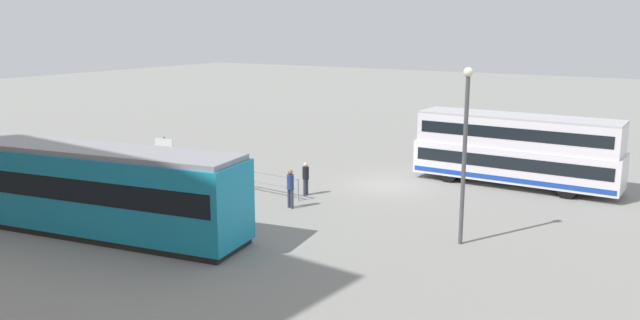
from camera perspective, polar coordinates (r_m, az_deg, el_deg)
name	(u,v)px	position (r m, az deg, el deg)	size (l,w,h in m)	color
ground_plane	(386,185)	(33.49, 5.97, -2.25)	(160.00, 160.00, 0.00)	gray
double_decker_bus	(516,150)	(34.29, 17.21, 0.87)	(10.41, 2.76, 3.70)	silver
tram_yellow	(93,188)	(26.95, -19.70, -2.42)	(13.42, 4.74, 3.53)	teal
pedestrian_near_railing	(306,176)	(31.15, -1.29, -1.49)	(0.33, 0.36, 1.64)	#33384C
pedestrian_crossing	(290,186)	(28.96, -2.68, -2.33)	(0.39, 0.39, 1.81)	#33384C
pedestrian_railing	(245,176)	(32.34, -6.72, -1.44)	(6.84, 0.59, 1.08)	gray
info_sign	(164,150)	(35.12, -13.81, 0.88)	(1.13, 0.19, 2.36)	slate
street_lamp	(465,143)	(24.16, 12.90, 1.52)	(0.36, 0.36, 6.74)	#4C4C51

